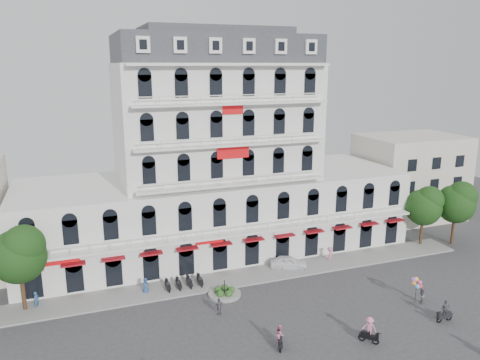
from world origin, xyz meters
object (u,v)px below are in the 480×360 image
at_px(parked_car, 289,262).
at_px(balloon_vendor, 419,290).
at_px(rider_northeast, 445,311).
at_px(rider_southwest, 280,336).
at_px(rider_center, 369,329).

height_order(parked_car, balloon_vendor, balloon_vendor).
relative_size(parked_car, balloon_vendor, 1.68).
height_order(parked_car, rider_northeast, rider_northeast).
bearing_deg(rider_northeast, rider_southwest, -6.01).
height_order(rider_southwest, balloon_vendor, balloon_vendor).
relative_size(rider_southwest, rider_center, 0.90).
height_order(rider_northeast, balloon_vendor, balloon_vendor).
relative_size(rider_southwest, balloon_vendor, 0.83).
bearing_deg(rider_northeast, rider_center, 2.20).
xyz_separation_m(parked_car, rider_center, (-0.21, -15.10, 0.50)).
height_order(rider_northeast, rider_center, rider_center).
distance_m(rider_southwest, rider_northeast, 15.21).
bearing_deg(rider_center, parked_car, 136.26).
relative_size(rider_center, balloon_vendor, 0.93).
distance_m(rider_center, balloon_vendor, 9.13).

